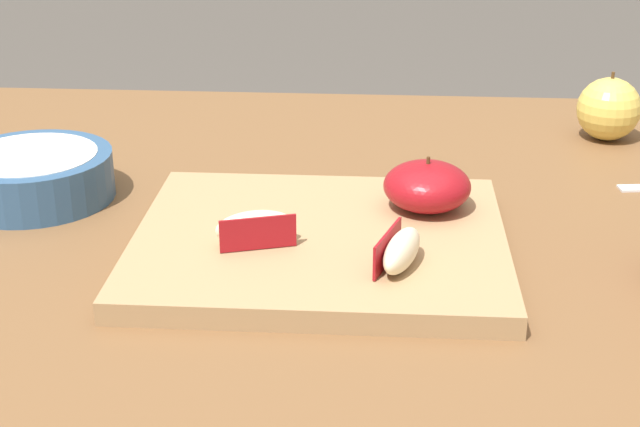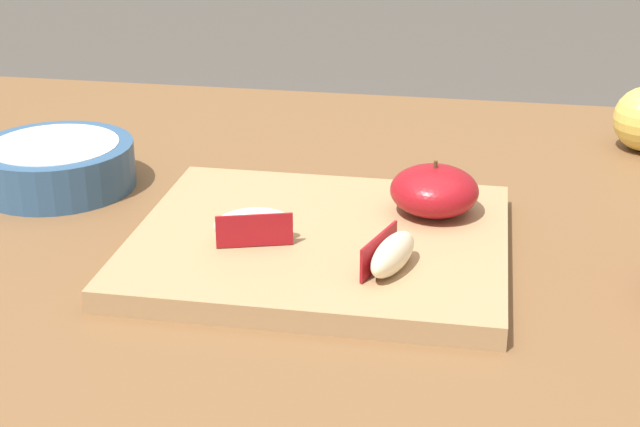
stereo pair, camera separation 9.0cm
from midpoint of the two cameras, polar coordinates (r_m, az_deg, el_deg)
dining_table at (r=1.05m, az=-3.33°, el=-5.22°), size 1.23×0.89×0.75m
cutting_board at (r=0.91m, az=-2.82°, el=-1.84°), size 0.35×0.30×0.02m
apple_half_skin_up at (r=0.95m, az=3.72°, el=1.58°), size 0.09×0.09×0.05m
apple_wedge_middle at (r=0.88m, az=-6.76°, el=-0.92°), size 0.08×0.05×0.03m
apple_wedge_left at (r=0.83m, az=1.75°, el=-2.28°), size 0.05×0.08×0.03m
whole_apple_golden at (r=1.25m, az=14.85°, el=5.99°), size 0.08×0.08×0.09m
ceramic_fruit_bowl at (r=1.09m, az=-19.00°, el=2.15°), size 0.17×0.17×0.05m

